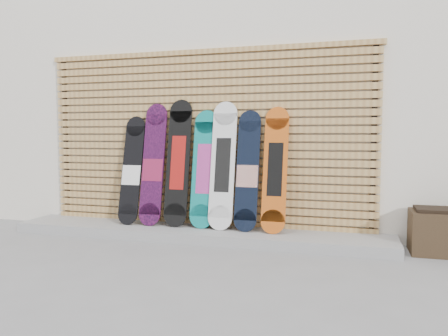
{
  "coord_description": "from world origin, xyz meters",
  "views": [
    {
      "loc": [
        1.63,
        -4.2,
        1.24
      ],
      "look_at": [
        0.18,
        0.75,
        0.85
      ],
      "focal_mm": 35.0,
      "sensor_mm": 36.0,
      "label": 1
    }
  ],
  "objects_px": {
    "snowboard_1": "(153,165)",
    "snowboard_5": "(248,171)",
    "snowboard_4": "(223,165)",
    "snowboard_3": "(204,169)",
    "snowboard_2": "(178,163)",
    "snowboard_0": "(132,171)",
    "snowboard_6": "(275,169)"
  },
  "relations": [
    {
      "from": "snowboard_0",
      "to": "snowboard_5",
      "type": "xyz_separation_m",
      "value": [
        1.51,
        0.01,
        0.03
      ]
    },
    {
      "from": "snowboard_1",
      "to": "snowboard_2",
      "type": "distance_m",
      "value": 0.33
    },
    {
      "from": "snowboard_1",
      "to": "snowboard_5",
      "type": "xyz_separation_m",
      "value": [
        1.22,
        0.0,
        -0.05
      ]
    },
    {
      "from": "snowboard_3",
      "to": "snowboard_2",
      "type": "bearing_deg",
      "value": -178.94
    },
    {
      "from": "snowboard_1",
      "to": "snowboard_3",
      "type": "height_order",
      "value": "snowboard_1"
    },
    {
      "from": "snowboard_1",
      "to": "snowboard_6",
      "type": "bearing_deg",
      "value": -0.15
    },
    {
      "from": "snowboard_0",
      "to": "snowboard_2",
      "type": "height_order",
      "value": "snowboard_2"
    },
    {
      "from": "snowboard_2",
      "to": "snowboard_3",
      "type": "relative_size",
      "value": 1.1
    },
    {
      "from": "snowboard_3",
      "to": "snowboard_5",
      "type": "xyz_separation_m",
      "value": [
        0.55,
        -0.02,
        -0.01
      ]
    },
    {
      "from": "snowboard_0",
      "to": "snowboard_4",
      "type": "relative_size",
      "value": 0.89
    },
    {
      "from": "snowboard_2",
      "to": "snowboard_3",
      "type": "height_order",
      "value": "snowboard_2"
    },
    {
      "from": "snowboard_4",
      "to": "snowboard_5",
      "type": "bearing_deg",
      "value": -0.58
    },
    {
      "from": "snowboard_0",
      "to": "snowboard_4",
      "type": "height_order",
      "value": "snowboard_4"
    },
    {
      "from": "snowboard_6",
      "to": "snowboard_4",
      "type": "bearing_deg",
      "value": 179.16
    },
    {
      "from": "snowboard_0",
      "to": "snowboard_4",
      "type": "bearing_deg",
      "value": 0.68
    },
    {
      "from": "snowboard_4",
      "to": "snowboard_5",
      "type": "relative_size",
      "value": 1.08
    },
    {
      "from": "snowboard_2",
      "to": "snowboard_4",
      "type": "relative_size",
      "value": 1.02
    },
    {
      "from": "snowboard_2",
      "to": "snowboard_6",
      "type": "height_order",
      "value": "snowboard_2"
    },
    {
      "from": "snowboard_4",
      "to": "snowboard_3",
      "type": "bearing_deg",
      "value": 176.81
    },
    {
      "from": "snowboard_0",
      "to": "snowboard_2",
      "type": "xyz_separation_m",
      "value": [
        0.63,
        0.02,
        0.11
      ]
    },
    {
      "from": "snowboard_4",
      "to": "snowboard_6",
      "type": "height_order",
      "value": "snowboard_4"
    },
    {
      "from": "snowboard_0",
      "to": "snowboard_4",
      "type": "xyz_separation_m",
      "value": [
        1.2,
        0.01,
        0.09
      ]
    },
    {
      "from": "snowboard_4",
      "to": "snowboard_6",
      "type": "bearing_deg",
      "value": -0.84
    },
    {
      "from": "snowboard_1",
      "to": "snowboard_2",
      "type": "relative_size",
      "value": 0.97
    },
    {
      "from": "snowboard_0",
      "to": "snowboard_3",
      "type": "height_order",
      "value": "snowboard_3"
    },
    {
      "from": "snowboard_4",
      "to": "snowboard_6",
      "type": "xyz_separation_m",
      "value": [
        0.63,
        -0.01,
        -0.04
      ]
    },
    {
      "from": "snowboard_3",
      "to": "snowboard_5",
      "type": "relative_size",
      "value": 1.01
    },
    {
      "from": "snowboard_1",
      "to": "snowboard_4",
      "type": "height_order",
      "value": "snowboard_4"
    },
    {
      "from": "snowboard_2",
      "to": "snowboard_3",
      "type": "bearing_deg",
      "value": 1.06
    },
    {
      "from": "snowboard_2",
      "to": "snowboard_5",
      "type": "bearing_deg",
      "value": -0.67
    },
    {
      "from": "snowboard_3",
      "to": "snowboard_6",
      "type": "distance_m",
      "value": 0.88
    },
    {
      "from": "snowboard_4",
      "to": "snowboard_5",
      "type": "distance_m",
      "value": 0.31
    }
  ]
}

